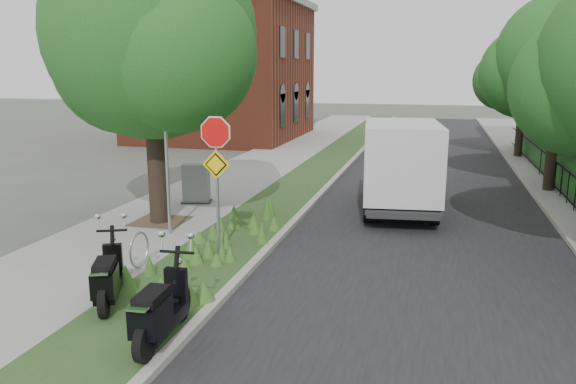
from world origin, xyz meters
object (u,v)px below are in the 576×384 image
object	(u,v)px
sign_assembly	(216,157)
utility_cabinet	(196,184)
scooter_far	(158,317)
box_truck	(400,162)
scooter_near	(107,283)

from	to	relation	value
sign_assembly	utility_cabinet	size ratio (longest dim) A/B	2.68
scooter_far	box_truck	size ratio (longest dim) A/B	0.37
sign_assembly	scooter_far	size ratio (longest dim) A/B	1.65
sign_assembly	scooter_near	xyz separation A→B (m)	(-0.82, -3.12, -1.77)
scooter_far	utility_cabinet	world-z (taller)	utility_cabinet
scooter_near	utility_cabinet	xyz separation A→B (m)	(-1.75, 7.71, 0.14)
scooter_near	utility_cabinet	world-z (taller)	utility_cabinet
sign_assembly	box_truck	world-z (taller)	sign_assembly
scooter_near	scooter_far	bearing A→B (deg)	-35.19
scooter_near	box_truck	distance (m)	9.73
sign_assembly	box_truck	bearing A→B (deg)	56.89
sign_assembly	utility_cabinet	bearing A→B (deg)	119.21
sign_assembly	scooter_far	world-z (taller)	sign_assembly
scooter_near	scooter_far	xyz separation A→B (m)	(1.53, -1.08, 0.02)
scooter_far	utility_cabinet	size ratio (longest dim) A/B	1.63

